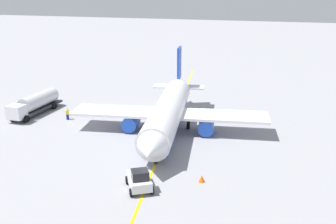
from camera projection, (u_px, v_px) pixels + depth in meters
The scene contains 7 objects.
ground_plane at pixel (168, 133), 52.70m from camera, with size 400.00×400.00×0.00m, color #939399.
airplane at pixel (168, 113), 52.28m from camera, with size 30.50×27.34×9.89m.
fuel_tanker at pixel (35, 103), 60.22m from camera, with size 11.09×2.91×3.15m.
pushback_tug at pixel (139, 180), 37.57m from camera, with size 4.11×3.77×2.20m.
refueling_worker at pixel (68, 114), 57.86m from camera, with size 0.62×0.52×1.71m.
safety_cone_nose at pixel (202, 179), 39.19m from camera, with size 0.66×0.66×0.73m, color #F2590F.
taxi_line_marking at pixel (168, 133), 52.69m from camera, with size 84.78×0.30×0.01m, color yellow.
Camera 1 is at (46.78, 15.60, 18.81)m, focal length 41.07 mm.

